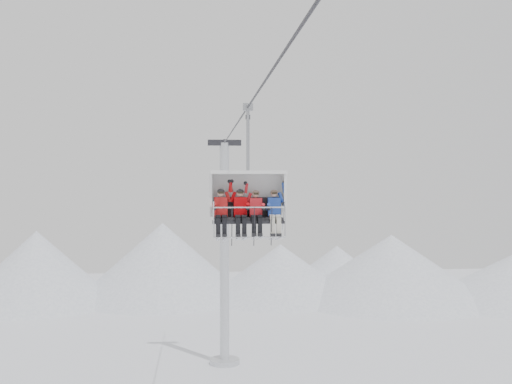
{
  "coord_description": "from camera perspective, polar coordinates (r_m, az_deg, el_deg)",
  "views": [
    {
      "loc": [
        -1.41,
        -16.35,
        11.16
      ],
      "look_at": [
        0.0,
        0.0,
        10.81
      ],
      "focal_mm": 45.0,
      "sensor_mm": 36.0,
      "label": 1
    }
  ],
  "objects": [
    {
      "name": "ridgeline",
      "position": [
        58.99,
        -5.08,
        -6.91
      ],
      "size": [
        72.0,
        21.0,
        7.0
      ],
      "color": "white",
      "rests_on": "ground"
    },
    {
      "name": "lift_tower_right",
      "position": [
        38.75,
        -2.81,
        -6.77
      ],
      "size": [
        2.0,
        1.8,
        13.48
      ],
      "color": "silver",
      "rests_on": "ground"
    },
    {
      "name": "skier_center_right",
      "position": [
        19.1,
        0.0,
        -1.75
      ],
      "size": [
        0.37,
        1.69,
        1.5
      ],
      "color": "red",
      "rests_on": "chairlift_carrier"
    },
    {
      "name": "skier_far_left",
      "position": [
        19.04,
        -3.13,
        -1.71
      ],
      "size": [
        0.39,
        1.69,
        1.56
      ],
      "color": "#B41717",
      "rests_on": "chairlift_carrier"
    },
    {
      "name": "haul_cable",
      "position": [
        16.55,
        0.0,
        8.64
      ],
      "size": [
        0.06,
        50.0,
        0.06
      ],
      "primitive_type": "cylinder",
      "rotation": [
        1.57,
        0.0,
        0.0
      ],
      "color": "#2A2A2F",
      "rests_on": "lift_tower_left"
    },
    {
      "name": "skier_far_right",
      "position": [
        19.16,
        1.66,
        -1.72
      ],
      "size": [
        0.38,
        1.69,
        1.53
      ],
      "color": "#1E3E9C",
      "rests_on": "chairlift_carrier"
    },
    {
      "name": "skier_center_left",
      "position": [
        19.07,
        -1.39,
        -1.71
      ],
      "size": [
        0.39,
        1.69,
        1.56
      ],
      "color": "#B60207",
      "rests_on": "chairlift_carrier"
    },
    {
      "name": "chairlift_carrier",
      "position": [
        19.37,
        -0.75,
        -0.29
      ],
      "size": [
        2.27,
        1.17,
        3.98
      ],
      "color": "black",
      "rests_on": "haul_cable"
    }
  ]
}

